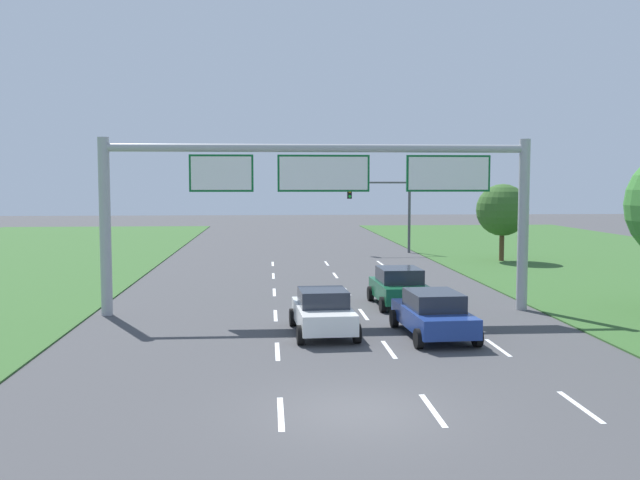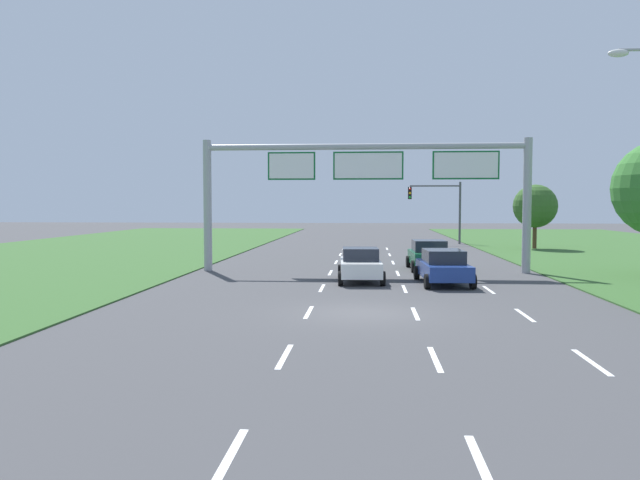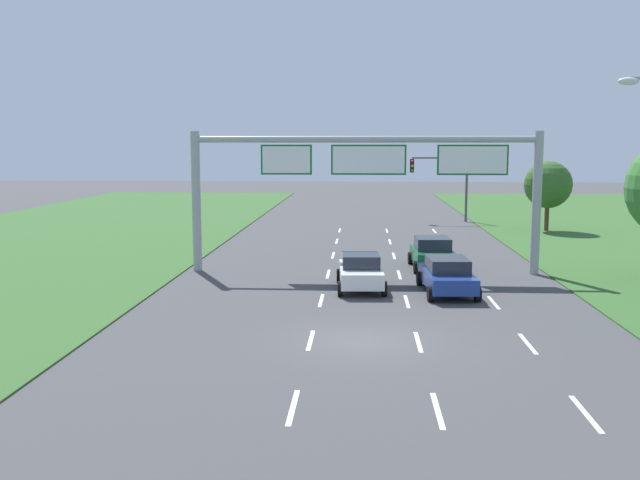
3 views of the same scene
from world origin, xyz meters
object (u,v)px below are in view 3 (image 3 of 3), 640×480
at_px(car_mid_lane, 432,253).
at_px(roadside_tree_far, 548,185).
at_px(car_near_red, 361,271).
at_px(car_lead_silver, 447,275).
at_px(sign_gantry, 370,173).
at_px(traffic_light_mast, 443,175).

distance_m(car_mid_lane, roadside_tree_far, 19.36).
bearing_deg(car_near_red, car_lead_silver, -13.03).
relative_size(car_near_red, sign_gantry, 0.25).
height_order(car_mid_lane, traffic_light_mast, traffic_light_mast).
xyz_separation_m(sign_gantry, traffic_light_mast, (6.28, 24.08, -1.10)).
bearing_deg(sign_gantry, traffic_light_mast, 75.39).
distance_m(car_near_red, car_lead_silver, 3.77).
bearing_deg(car_mid_lane, car_near_red, -125.95).
bearing_deg(car_mid_lane, sign_gantry, -160.48).
distance_m(car_lead_silver, car_mid_lane, 6.10).
height_order(car_near_red, car_lead_silver, car_near_red).
relative_size(car_lead_silver, sign_gantry, 0.26).
bearing_deg(sign_gantry, car_lead_silver, -55.61).
xyz_separation_m(traffic_light_mast, roadside_tree_far, (6.90, -6.38, -0.44)).
xyz_separation_m(car_mid_lane, sign_gantry, (-3.26, -1.28, 4.14)).
bearing_deg(car_lead_silver, car_mid_lane, 87.20).
relative_size(car_lead_silver, car_mid_lane, 1.12).
height_order(car_lead_silver, car_mid_lane, car_mid_lane).
bearing_deg(traffic_light_mast, sign_gantry, -104.61).
xyz_separation_m(car_near_red, traffic_light_mast, (6.69, 28.23, 3.08)).
height_order(sign_gantry, traffic_light_mast, sign_gantry).
relative_size(car_lead_silver, roadside_tree_far, 0.88).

